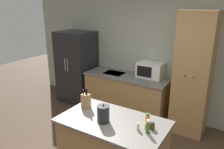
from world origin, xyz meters
name	(u,v)px	position (x,y,z in m)	size (l,w,h in m)	color
wall_back	(171,57)	(0.00, 2.33, 1.30)	(7.20, 0.06, 2.60)	#9EA393
refrigerator	(77,67)	(-2.18, 1.95, 0.86)	(0.83, 0.72, 1.72)	black
back_counter	(126,94)	(-0.80, 1.97, 0.44)	(1.82, 0.71, 0.88)	#9E7547
pantry_cabinet	(193,74)	(0.53, 2.00, 1.12)	(0.60, 0.63, 2.24)	#9E7547
microwave	(150,70)	(-0.34, 2.11, 1.04)	(0.52, 0.35, 0.31)	white
knife_block	(86,101)	(-0.51, 0.21, 1.04)	(0.11, 0.09, 0.30)	#9E7547
spice_bottle_tall_dark	(152,126)	(0.48, 0.19, 0.97)	(0.06, 0.06, 0.08)	#563319
spice_bottle_short_red	(138,127)	(0.35, 0.09, 0.98)	(0.04, 0.04, 0.09)	beige
spice_bottle_amber_oil	(148,127)	(0.47, 0.09, 1.01)	(0.05, 0.05, 0.17)	#337033
spice_bottle_green_herb	(147,119)	(0.39, 0.28, 1.00)	(0.06, 0.06, 0.14)	orange
spice_bottle_pale_salt	(146,126)	(0.42, 0.16, 0.97)	(0.04, 0.04, 0.08)	orange
kettle	(103,114)	(-0.09, 0.03, 1.04)	(0.15, 0.15, 0.24)	#232326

